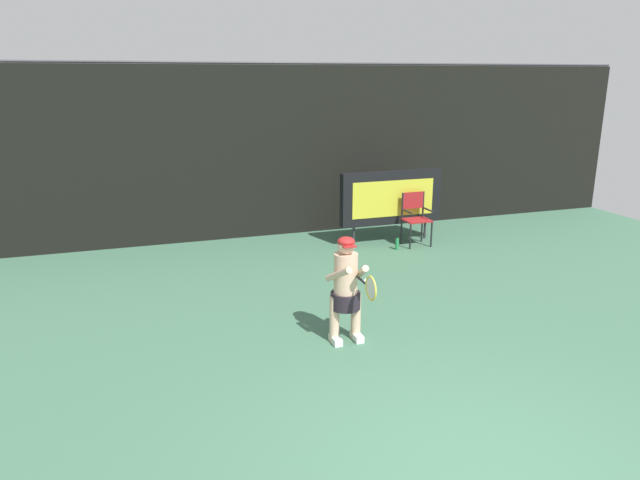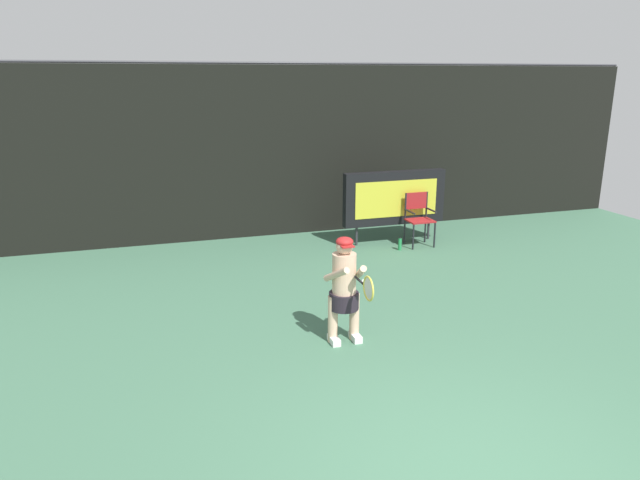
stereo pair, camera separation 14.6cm
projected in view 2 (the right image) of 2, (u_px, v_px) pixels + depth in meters
The scene contains 6 objects.
backdrop_screen at pixel (263, 153), 12.21m from camera, with size 18.00×0.12×3.66m.
scoreboard at pixel (394, 198), 11.90m from camera, with size 2.20×0.21×1.50m.
umpire_chair at pixel (419, 216), 11.78m from camera, with size 0.52×0.44×1.08m.
water_bottle at pixel (400, 244), 11.56m from camera, with size 0.07×0.07×0.27m.
tennis_player at pixel (344, 286), 7.42m from camera, with size 0.53×0.61×1.42m.
tennis_racket at pixel (368, 288), 6.91m from camera, with size 0.03×0.60×0.31m.
Camera 2 is at (-2.54, -3.54, 3.37)m, focal length 32.36 mm.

